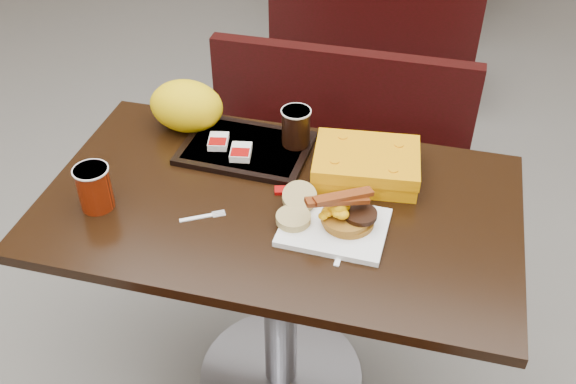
% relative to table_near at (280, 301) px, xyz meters
% --- Properties ---
extents(floor, '(6.00, 7.00, 0.01)m').
position_rel_table_near_xyz_m(floor, '(0.00, 0.00, -0.38)').
color(floor, gray).
rests_on(floor, ground).
extents(table_near, '(1.20, 0.70, 0.75)m').
position_rel_table_near_xyz_m(table_near, '(0.00, 0.00, 0.00)').
color(table_near, black).
rests_on(table_near, floor).
extents(bench_near_n, '(1.00, 0.46, 0.72)m').
position_rel_table_near_xyz_m(bench_near_n, '(0.00, 0.70, -0.02)').
color(bench_near_n, black).
rests_on(bench_near_n, floor).
extents(bench_far_s, '(1.00, 0.46, 0.72)m').
position_rel_table_near_xyz_m(bench_far_s, '(0.00, 1.90, -0.02)').
color(bench_far_s, black).
rests_on(bench_far_s, floor).
extents(platter, '(0.26, 0.20, 0.01)m').
position_rel_table_near_xyz_m(platter, '(0.15, -0.07, 0.38)').
color(platter, white).
rests_on(platter, table_near).
extents(pancake_stack, '(0.14, 0.14, 0.03)m').
position_rel_table_near_xyz_m(pancake_stack, '(0.19, -0.05, 0.40)').
color(pancake_stack, '#9E6F1A').
rests_on(pancake_stack, platter).
extents(sausage_patty, '(0.10, 0.10, 0.01)m').
position_rel_table_near_xyz_m(sausage_patty, '(0.21, -0.05, 0.42)').
color(sausage_patty, black).
rests_on(sausage_patty, pancake_stack).
extents(scrambled_eggs, '(0.09, 0.08, 0.04)m').
position_rel_table_near_xyz_m(scrambled_eggs, '(0.16, -0.06, 0.44)').
color(scrambled_eggs, '#E5A904').
rests_on(scrambled_eggs, pancake_stack).
extents(bacon_strips, '(0.17, 0.13, 0.01)m').
position_rel_table_near_xyz_m(bacon_strips, '(0.16, -0.07, 0.47)').
color(bacon_strips, '#491305').
rests_on(bacon_strips, scrambled_eggs).
extents(muffin_bottom, '(0.10, 0.10, 0.02)m').
position_rel_table_near_xyz_m(muffin_bottom, '(0.06, -0.08, 0.40)').
color(muffin_bottom, tan).
rests_on(muffin_bottom, platter).
extents(muffin_top, '(0.11, 0.11, 0.05)m').
position_rel_table_near_xyz_m(muffin_top, '(0.06, -0.01, 0.41)').
color(muffin_top, tan).
rests_on(muffin_top, platter).
extents(coffee_cup_near, '(0.10, 0.10, 0.12)m').
position_rel_table_near_xyz_m(coffee_cup_near, '(-0.44, -0.13, 0.43)').
color(coffee_cup_near, '#972005').
rests_on(coffee_cup_near, table_near).
extents(fork, '(0.11, 0.08, 0.00)m').
position_rel_table_near_xyz_m(fork, '(-0.18, -0.11, 0.38)').
color(fork, white).
rests_on(fork, table_near).
extents(knife, '(0.02, 0.15, 0.00)m').
position_rel_table_near_xyz_m(knife, '(0.19, -0.12, 0.38)').
color(knife, white).
rests_on(knife, table_near).
extents(condiment_ketchup, '(0.04, 0.04, 0.01)m').
position_rel_table_near_xyz_m(condiment_ketchup, '(-0.00, 0.04, 0.38)').
color(condiment_ketchup, '#8C0504').
rests_on(condiment_ketchup, table_near).
extents(tray, '(0.36, 0.26, 0.02)m').
position_rel_table_near_xyz_m(tray, '(-0.15, 0.19, 0.38)').
color(tray, black).
rests_on(tray, table_near).
extents(hashbrown_sleeve_left, '(0.07, 0.08, 0.02)m').
position_rel_table_near_xyz_m(hashbrown_sleeve_left, '(-0.22, 0.18, 0.40)').
color(hashbrown_sleeve_left, silver).
rests_on(hashbrown_sleeve_left, tray).
extents(hashbrown_sleeve_right, '(0.07, 0.08, 0.02)m').
position_rel_table_near_xyz_m(hashbrown_sleeve_right, '(-0.15, 0.15, 0.40)').
color(hashbrown_sleeve_right, silver).
rests_on(hashbrown_sleeve_right, tray).
extents(coffee_cup_far, '(0.10, 0.10, 0.11)m').
position_rel_table_near_xyz_m(coffee_cup_far, '(-0.01, 0.24, 0.44)').
color(coffee_cup_far, black).
rests_on(coffee_cup_far, tray).
extents(clamshell, '(0.29, 0.23, 0.07)m').
position_rel_table_near_xyz_m(clamshell, '(0.19, 0.16, 0.41)').
color(clamshell, orange).
rests_on(clamshell, table_near).
extents(paper_bag, '(0.25, 0.22, 0.15)m').
position_rel_table_near_xyz_m(paper_bag, '(-0.34, 0.26, 0.45)').
color(paper_bag, '#F7B108').
rests_on(paper_bag, table_near).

